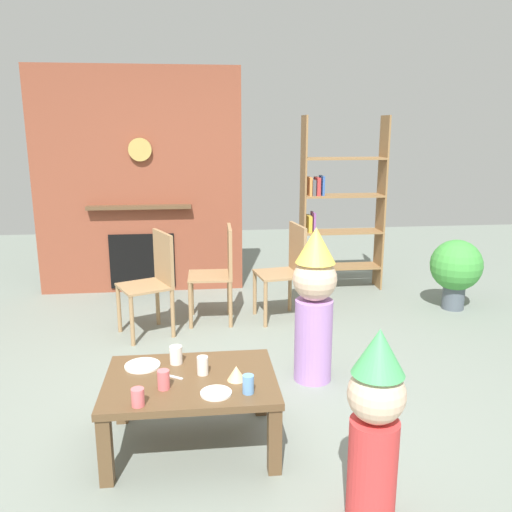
{
  "coord_description": "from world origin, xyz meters",
  "views": [
    {
      "loc": [
        -0.26,
        -3.25,
        1.77
      ],
      "look_at": [
        0.15,
        0.4,
        0.88
      ],
      "focal_mm": 37.31,
      "sensor_mm": 36.0,
      "label": 1
    }
  ],
  "objects_px": {
    "coffee_table": "(191,389)",
    "potted_plant_tall": "(456,268)",
    "paper_cup_near_left": "(176,355)",
    "paper_cup_center": "(248,384)",
    "bookshelf": "(336,212)",
    "child_in_pink": "(314,301)",
    "child_with_cone_hat": "(375,422)",
    "paper_cup_near_right": "(203,366)",
    "dining_chair_right": "(288,266)",
    "paper_cup_far_right": "(138,397)",
    "paper_plate_front": "(216,393)",
    "dining_chair_left": "(154,277)",
    "paper_cup_far_left": "(164,380)",
    "paper_plate_rear": "(143,366)",
    "dining_chair_middle": "(220,268)",
    "birthday_cake_slice": "(236,373)"
  },
  "relations": [
    {
      "from": "child_in_pink",
      "to": "dining_chair_left",
      "type": "height_order",
      "value": "child_in_pink"
    },
    {
      "from": "paper_cup_far_left",
      "to": "dining_chair_middle",
      "type": "relative_size",
      "value": 0.12
    },
    {
      "from": "paper_plate_front",
      "to": "dining_chair_middle",
      "type": "height_order",
      "value": "dining_chair_middle"
    },
    {
      "from": "paper_plate_rear",
      "to": "paper_plate_front",
      "type": "bearing_deg",
      "value": -42.48
    },
    {
      "from": "paper_plate_front",
      "to": "paper_plate_rear",
      "type": "height_order",
      "value": "same"
    },
    {
      "from": "paper_plate_rear",
      "to": "dining_chair_middle",
      "type": "xyz_separation_m",
      "value": [
        0.54,
        1.83,
        0.09
      ]
    },
    {
      "from": "paper_cup_near_right",
      "to": "paper_cup_center",
      "type": "distance_m",
      "value": 0.34
    },
    {
      "from": "paper_cup_far_left",
      "to": "paper_plate_rear",
      "type": "distance_m",
      "value": 0.32
    },
    {
      "from": "coffee_table",
      "to": "potted_plant_tall",
      "type": "bearing_deg",
      "value": 38.82
    },
    {
      "from": "paper_plate_front",
      "to": "child_with_cone_hat",
      "type": "bearing_deg",
      "value": -35.09
    },
    {
      "from": "paper_plate_front",
      "to": "birthday_cake_slice",
      "type": "distance_m",
      "value": 0.19
    },
    {
      "from": "paper_cup_near_right",
      "to": "paper_plate_rear",
      "type": "relative_size",
      "value": 0.51
    },
    {
      "from": "child_with_cone_hat",
      "to": "potted_plant_tall",
      "type": "distance_m",
      "value": 3.29
    },
    {
      "from": "paper_plate_rear",
      "to": "child_with_cone_hat",
      "type": "height_order",
      "value": "child_with_cone_hat"
    },
    {
      "from": "paper_cup_center",
      "to": "paper_cup_far_left",
      "type": "xyz_separation_m",
      "value": [
        -0.44,
        0.1,
        0.0
      ]
    },
    {
      "from": "paper_cup_far_right",
      "to": "potted_plant_tall",
      "type": "height_order",
      "value": "potted_plant_tall"
    },
    {
      "from": "child_with_cone_hat",
      "to": "child_in_pink",
      "type": "height_order",
      "value": "child_in_pink"
    },
    {
      "from": "dining_chair_left",
      "to": "potted_plant_tall",
      "type": "xyz_separation_m",
      "value": [
        2.92,
        0.32,
        -0.09
      ]
    },
    {
      "from": "paper_plate_rear",
      "to": "child_with_cone_hat",
      "type": "bearing_deg",
      "value": -38.04
    },
    {
      "from": "paper_cup_near_left",
      "to": "child_with_cone_hat",
      "type": "xyz_separation_m",
      "value": [
        0.91,
        -0.88,
        0.03
      ]
    },
    {
      "from": "coffee_table",
      "to": "paper_plate_rear",
      "type": "relative_size",
      "value": 4.62
    },
    {
      "from": "potted_plant_tall",
      "to": "paper_plate_front",
      "type": "bearing_deg",
      "value": -137.07
    },
    {
      "from": "paper_cup_far_right",
      "to": "child_with_cone_hat",
      "type": "bearing_deg",
      "value": -20.74
    },
    {
      "from": "bookshelf",
      "to": "potted_plant_tall",
      "type": "height_order",
      "value": "bookshelf"
    },
    {
      "from": "child_in_pink",
      "to": "potted_plant_tall",
      "type": "xyz_separation_m",
      "value": [
        1.73,
        1.35,
        -0.17
      ]
    },
    {
      "from": "paper_cup_near_right",
      "to": "paper_cup_center",
      "type": "height_order",
      "value": "paper_cup_near_right"
    },
    {
      "from": "bookshelf",
      "to": "paper_plate_rear",
      "type": "distance_m",
      "value": 3.33
    },
    {
      "from": "paper_cup_far_right",
      "to": "paper_plate_rear",
      "type": "height_order",
      "value": "paper_cup_far_right"
    },
    {
      "from": "paper_cup_near_right",
      "to": "dining_chair_right",
      "type": "xyz_separation_m",
      "value": [
        0.83,
        1.97,
        0.04
      ]
    },
    {
      "from": "coffee_table",
      "to": "paper_cup_center",
      "type": "xyz_separation_m",
      "value": [
        0.3,
        -0.21,
        0.12
      ]
    },
    {
      "from": "birthday_cake_slice",
      "to": "paper_cup_far_left",
      "type": "bearing_deg",
      "value": -171.65
    },
    {
      "from": "birthday_cake_slice",
      "to": "child_in_pink",
      "type": "relative_size",
      "value": 0.09
    },
    {
      "from": "bookshelf",
      "to": "paper_cup_near_left",
      "type": "relative_size",
      "value": 17.68
    },
    {
      "from": "child_in_pink",
      "to": "paper_cup_near_right",
      "type": "bearing_deg",
      "value": 0.8
    },
    {
      "from": "coffee_table",
      "to": "paper_plate_front",
      "type": "bearing_deg",
      "value": -56.3
    },
    {
      "from": "paper_plate_front",
      "to": "potted_plant_tall",
      "type": "height_order",
      "value": "potted_plant_tall"
    },
    {
      "from": "paper_cup_far_left",
      "to": "dining_chair_right",
      "type": "bearing_deg",
      "value": 64.03
    },
    {
      "from": "dining_chair_left",
      "to": "paper_cup_far_left",
      "type": "bearing_deg",
      "value": 71.0
    },
    {
      "from": "potted_plant_tall",
      "to": "child_in_pink",
      "type": "bearing_deg",
      "value": -142.01
    },
    {
      "from": "paper_cup_near_right",
      "to": "dining_chair_middle",
      "type": "xyz_separation_m",
      "value": [
        0.19,
        1.97,
        0.04
      ]
    },
    {
      "from": "paper_cup_near_right",
      "to": "paper_cup_far_left",
      "type": "xyz_separation_m",
      "value": [
        -0.21,
        -0.15,
        -0.0
      ]
    },
    {
      "from": "paper_cup_far_left",
      "to": "dining_chair_middle",
      "type": "xyz_separation_m",
      "value": [
        0.4,
        2.12,
        0.04
      ]
    },
    {
      "from": "paper_cup_near_right",
      "to": "paper_plate_rear",
      "type": "distance_m",
      "value": 0.38
    },
    {
      "from": "paper_cup_near_right",
      "to": "potted_plant_tall",
      "type": "xyz_separation_m",
      "value": [
        2.53,
        2.05,
        -0.05
      ]
    },
    {
      "from": "potted_plant_tall",
      "to": "bookshelf",
      "type": "bearing_deg",
      "value": 141.06
    },
    {
      "from": "bookshelf",
      "to": "paper_cup_center",
      "type": "distance_m",
      "value": 3.39
    },
    {
      "from": "bookshelf",
      "to": "child_in_pink",
      "type": "height_order",
      "value": "bookshelf"
    },
    {
      "from": "paper_cup_far_left",
      "to": "bookshelf",
      "type": "bearing_deg",
      "value": 60.39
    },
    {
      "from": "paper_cup_center",
      "to": "paper_plate_front",
      "type": "xyz_separation_m",
      "value": [
        -0.17,
        0.01,
        -0.04
      ]
    },
    {
      "from": "paper_cup_near_left",
      "to": "paper_cup_center",
      "type": "distance_m",
      "value": 0.56
    }
  ]
}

